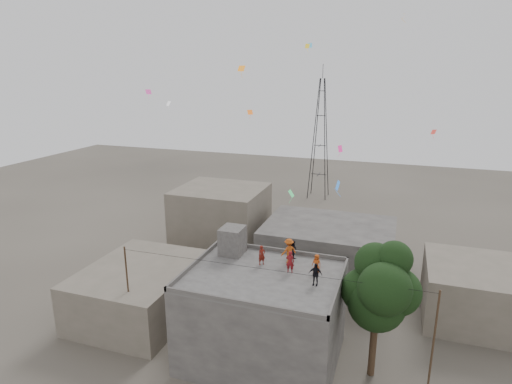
% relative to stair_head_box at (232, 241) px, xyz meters
% --- Properties ---
extents(ground, '(140.00, 140.00, 0.00)m').
position_rel_stair_head_box_xyz_m(ground, '(3.20, -2.60, -7.10)').
color(ground, '#413D35').
rests_on(ground, ground).
extents(main_building, '(10.00, 8.00, 6.10)m').
position_rel_stair_head_box_xyz_m(main_building, '(3.20, -2.60, -4.05)').
color(main_building, '#44423F').
rests_on(main_building, ground).
extents(parapet, '(10.00, 8.00, 0.30)m').
position_rel_stair_head_box_xyz_m(parapet, '(3.20, -2.60, -0.85)').
color(parapet, '#44423F').
rests_on(parapet, main_building).
extents(stair_head_box, '(1.60, 1.80, 2.00)m').
position_rel_stair_head_box_xyz_m(stair_head_box, '(0.00, 0.00, 0.00)').
color(stair_head_box, '#44423F').
rests_on(stair_head_box, main_building).
extents(neighbor_west, '(8.00, 10.00, 4.00)m').
position_rel_stair_head_box_xyz_m(neighbor_west, '(-7.80, -0.60, -5.10)').
color(neighbor_west, '#625B4E').
rests_on(neighbor_west, ground).
extents(neighbor_north, '(12.00, 9.00, 5.00)m').
position_rel_stair_head_box_xyz_m(neighbor_north, '(5.20, 11.40, -4.60)').
color(neighbor_north, '#44423F').
rests_on(neighbor_north, ground).
extents(neighbor_northwest, '(9.00, 8.00, 7.00)m').
position_rel_stair_head_box_xyz_m(neighbor_northwest, '(-6.80, 13.40, -3.60)').
color(neighbor_northwest, '#625B4E').
rests_on(neighbor_northwest, ground).
extents(neighbor_east, '(7.00, 8.00, 4.40)m').
position_rel_stair_head_box_xyz_m(neighbor_east, '(17.20, 7.40, -4.90)').
color(neighbor_east, '#625B4E').
rests_on(neighbor_east, ground).
extents(tree, '(4.90, 4.60, 9.10)m').
position_rel_stair_head_box_xyz_m(tree, '(10.57, -2.00, -1.00)').
color(tree, black).
rests_on(tree, ground).
extents(utility_line, '(20.12, 0.62, 7.40)m').
position_rel_stair_head_box_xyz_m(utility_line, '(3.70, -3.85, -3.27)').
color(utility_line, black).
rests_on(utility_line, ground).
extents(transmission_tower, '(2.97, 2.97, 20.01)m').
position_rel_stair_head_box_xyz_m(transmission_tower, '(-0.80, 37.40, 1.97)').
color(transmission_tower, black).
rests_on(transmission_tower, ground).
extents(person_red_adult, '(0.58, 0.40, 1.51)m').
position_rel_stair_head_box_xyz_m(person_red_adult, '(4.73, -1.59, -0.24)').
color(person_red_adult, maroon).
rests_on(person_red_adult, main_building).
extents(person_orange_child, '(0.69, 0.53, 1.26)m').
position_rel_stair_head_box_xyz_m(person_orange_child, '(6.38, -1.01, -0.37)').
color(person_orange_child, '#BD4815').
rests_on(person_orange_child, main_building).
extents(person_dark_child, '(0.80, 0.76, 1.31)m').
position_rel_stair_head_box_xyz_m(person_dark_child, '(4.34, 0.73, -0.35)').
color(person_dark_child, black).
rests_on(person_dark_child, main_building).
extents(person_dark_adult, '(0.85, 0.37, 1.44)m').
position_rel_stair_head_box_xyz_m(person_dark_adult, '(6.65, -2.77, -0.28)').
color(person_dark_adult, black).
rests_on(person_dark_adult, main_building).
extents(person_orange_adult, '(1.27, 1.27, 1.77)m').
position_rel_stair_head_box_xyz_m(person_orange_adult, '(4.27, -0.18, -0.12)').
color(person_orange_adult, '#B64C14').
rests_on(person_orange_adult, main_building).
extents(person_red_child, '(0.60, 0.58, 1.38)m').
position_rel_stair_head_box_xyz_m(person_red_child, '(2.60, -1.08, -0.31)').
color(person_red_child, maroon).
rests_on(person_red_child, main_building).
extents(kites, '(21.51, 15.43, 12.93)m').
position_rel_stair_head_box_xyz_m(kites, '(3.43, 4.39, 8.88)').
color(kites, orange).
rests_on(kites, ground).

